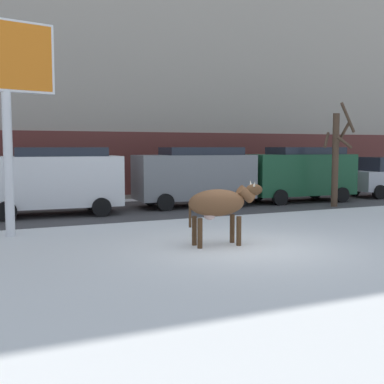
% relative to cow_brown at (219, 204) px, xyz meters
% --- Properties ---
extents(ground_plane, '(120.00, 120.00, 0.00)m').
position_rel_cow_brown_xyz_m(ground_plane, '(0.47, -0.53, -0.99)').
color(ground_plane, white).
extents(road_strip, '(60.00, 5.60, 0.01)m').
position_rel_cow_brown_xyz_m(road_strip, '(0.47, 7.19, -0.99)').
color(road_strip, '#423F3F').
rests_on(road_strip, ground).
extents(building_facade, '(44.00, 6.10, 13.00)m').
position_rel_cow_brown_xyz_m(building_facade, '(0.47, 14.09, 5.49)').
color(building_facade, '#A39989').
rests_on(building_facade, ground).
extents(cow_brown, '(1.92, 0.73, 1.54)m').
position_rel_cow_brown_xyz_m(cow_brown, '(0.00, 0.00, 0.00)').
color(cow_brown, brown).
rests_on(cow_brown, ground).
extents(billboard, '(2.51, 0.72, 5.56)m').
position_rel_cow_brown_xyz_m(billboard, '(-4.43, 3.32, 3.32)').
color(billboard, silver).
rests_on(billboard, ground).
extents(car_white_van, '(4.70, 2.32, 2.32)m').
position_rel_cow_brown_xyz_m(car_white_van, '(-2.75, 7.00, 0.25)').
color(car_white_van, white).
rests_on(car_white_van, ground).
extents(car_grey_van, '(4.70, 2.32, 2.32)m').
position_rel_cow_brown_xyz_m(car_grey_van, '(2.72, 7.30, 0.25)').
color(car_grey_van, slate).
rests_on(car_grey_van, ground).
extents(car_darkgreen_van, '(4.70, 2.32, 2.32)m').
position_rel_cow_brown_xyz_m(car_darkgreen_van, '(7.54, 7.03, 0.25)').
color(car_darkgreen_van, '#194C2D').
rests_on(car_darkgreen_van, ground).
extents(pedestrian_near_billboard, '(0.36, 0.24, 1.73)m').
position_rel_cow_brown_xyz_m(pedestrian_near_billboard, '(5.38, 9.81, -0.11)').
color(pedestrian_near_billboard, '#282833').
rests_on(pedestrian_near_billboard, ground).
extents(bare_tree_right_lot, '(1.23, 1.24, 4.00)m').
position_rel_cow_brown_xyz_m(bare_tree_right_lot, '(7.71, 4.96, 1.03)').
color(bare_tree_right_lot, '#4C3828').
rests_on(bare_tree_right_lot, ground).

